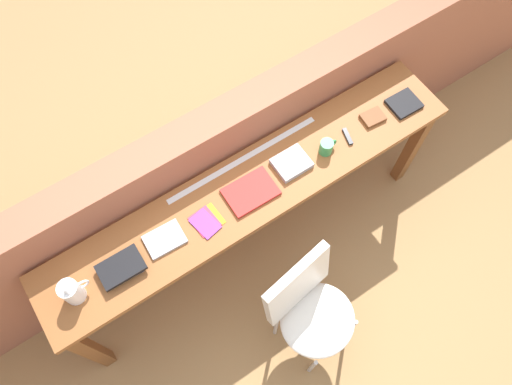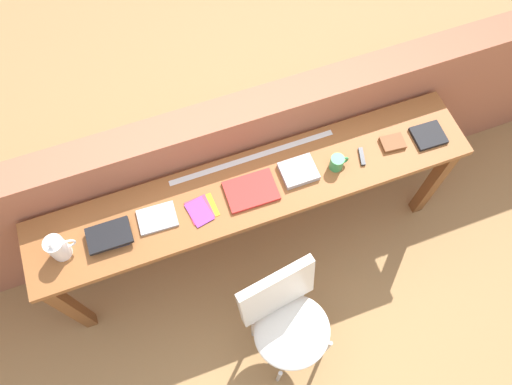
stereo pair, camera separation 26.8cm
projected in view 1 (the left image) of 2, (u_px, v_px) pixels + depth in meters
name	position (u px, v px, depth m)	size (l,w,h in m)	color
ground_plane	(276.00, 276.00, 3.41)	(40.00, 40.00, 0.00)	#9E7547
brick_wall_back	(222.00, 168.00, 3.12)	(6.00, 0.20, 1.14)	#9E5B42
sideboard	(251.00, 198.00, 2.84)	(2.50, 0.44, 0.88)	brown
chair_white_moulded	(310.00, 308.00, 2.79)	(0.51, 0.52, 0.89)	silver
pitcher_white	(72.00, 291.00, 2.39)	(0.14, 0.10, 0.18)	white
book_stack_leftmost	(120.00, 268.00, 2.49)	(0.23, 0.15, 0.05)	navy
magazine_cycling	(165.00, 239.00, 2.58)	(0.20, 0.15, 0.02)	#9E9EA3
pamphlet_pile_colourful	(207.00, 221.00, 2.63)	(0.16, 0.18, 0.01)	orange
book_open_centre	(251.00, 192.00, 2.69)	(0.28, 0.19, 0.02)	red
book_grey_hardcover	(292.00, 163.00, 2.76)	(0.19, 0.16, 0.03)	#9E9EA3
mug	(327.00, 147.00, 2.77)	(0.11, 0.08, 0.09)	#338C4C
multitool_folded	(348.00, 136.00, 2.84)	(0.02, 0.11, 0.02)	black
leather_journal_brown	(373.00, 117.00, 2.89)	(0.13, 0.10, 0.02)	brown
book_repair_rightmost	(404.00, 104.00, 2.94)	(0.18, 0.16, 0.02)	black
ruler_metal_back_edge	(243.00, 159.00, 2.79)	(0.97, 0.03, 0.00)	silver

